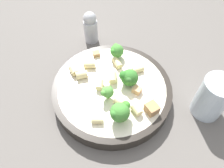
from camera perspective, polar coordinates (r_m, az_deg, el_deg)
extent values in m
plane|color=#5B5651|center=(0.50, 0.00, -2.91)|extent=(2.00, 2.00, 0.00)
cylinder|color=#28231E|center=(0.48, 0.00, -1.85)|extent=(0.26, 0.26, 0.03)
cylinder|color=beige|center=(0.47, 0.00, -0.94)|extent=(0.23, 0.23, 0.01)
torus|color=#28231E|center=(0.47, 0.00, -0.87)|extent=(0.25, 0.25, 0.00)
cylinder|color=#9EC175|center=(0.47, 4.49, 0.47)|extent=(0.01, 0.01, 0.01)
sphere|color=#387A2D|center=(0.46, 4.62, 1.66)|extent=(0.04, 0.04, 0.04)
sphere|color=#317729|center=(0.45, 3.30, 1.83)|extent=(0.02, 0.02, 0.02)
sphere|color=#376E2D|center=(0.45, 4.41, 1.02)|extent=(0.01, 0.01, 0.01)
sphere|color=#307528|center=(0.46, 5.91, 1.42)|extent=(0.01, 0.01, 0.01)
cylinder|color=#93B766|center=(0.45, -1.11, -3.12)|extent=(0.01, 0.01, 0.01)
sphere|color=#569942|center=(0.44, -1.14, -2.08)|extent=(0.02, 0.02, 0.02)
sphere|color=#509A3E|center=(0.44, -1.88, -1.36)|extent=(0.01, 0.01, 0.01)
sphere|color=#559E41|center=(0.43, -2.25, -2.38)|extent=(0.01, 0.01, 0.01)
sphere|color=#50983C|center=(0.44, -0.66, -0.96)|extent=(0.01, 0.01, 0.01)
cylinder|color=#9EC175|center=(0.52, 1.27, 7.49)|extent=(0.01, 0.01, 0.01)
sphere|color=#478E38|center=(0.51, 1.30, 8.65)|extent=(0.03, 0.03, 0.03)
sphere|color=#408D32|center=(0.50, 0.23, 8.53)|extent=(0.01, 0.01, 0.01)
sphere|color=#498A33|center=(0.51, 0.99, 9.88)|extent=(0.01, 0.01, 0.01)
cylinder|color=#84AD60|center=(0.42, 2.00, -8.67)|extent=(0.01, 0.01, 0.01)
sphere|color=#478E38|center=(0.41, 2.08, -7.43)|extent=(0.04, 0.04, 0.04)
sphere|color=#459431|center=(0.41, 3.13, -5.75)|extent=(0.02, 0.02, 0.02)
sphere|color=#487D34|center=(0.40, 2.74, -8.87)|extent=(0.01, 0.01, 0.01)
sphere|color=#438C36|center=(0.40, 0.83, -7.78)|extent=(0.02, 0.02, 0.02)
cylinder|color=beige|center=(0.49, -9.91, 3.49)|extent=(0.02, 0.02, 0.02)
cylinder|color=beige|center=(0.49, 6.81, 3.75)|extent=(0.03, 0.01, 0.01)
cylinder|color=beige|center=(0.42, -3.89, -9.42)|extent=(0.02, 0.02, 0.01)
cylinder|color=beige|center=(0.43, 6.41, -6.74)|extent=(0.02, 0.02, 0.02)
cylinder|color=beige|center=(0.46, -3.24, -0.26)|extent=(0.02, 0.03, 0.02)
cylinder|color=beige|center=(0.47, 0.24, 1.60)|extent=(0.02, 0.03, 0.02)
cylinder|color=beige|center=(0.48, -7.90, 2.40)|extent=(0.03, 0.02, 0.02)
cylinder|color=beige|center=(0.50, 1.34, 5.57)|extent=(0.02, 0.03, 0.01)
cylinder|color=beige|center=(0.44, 2.89, -4.79)|extent=(0.03, 0.03, 0.02)
cylinder|color=beige|center=(0.50, -5.90, 5.01)|extent=(0.03, 0.02, 0.02)
cube|color=#A87A4C|center=(0.53, -4.27, 7.79)|extent=(0.02, 0.02, 0.01)
cube|color=#A87A4C|center=(0.44, 10.36, -6.31)|extent=(0.03, 0.03, 0.02)
cube|color=tan|center=(0.46, 6.52, -1.60)|extent=(0.02, 0.02, 0.01)
cylinder|color=silver|center=(0.48, 24.78, -3.30)|extent=(0.06, 0.06, 0.10)
cylinder|color=silver|center=(0.50, 23.59, -5.25)|extent=(0.06, 0.06, 0.03)
cylinder|color=silver|center=(0.60, -5.51, 13.58)|extent=(0.04, 0.04, 0.06)
sphere|color=#B7B7BC|center=(0.57, -5.84, 16.68)|extent=(0.03, 0.03, 0.03)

